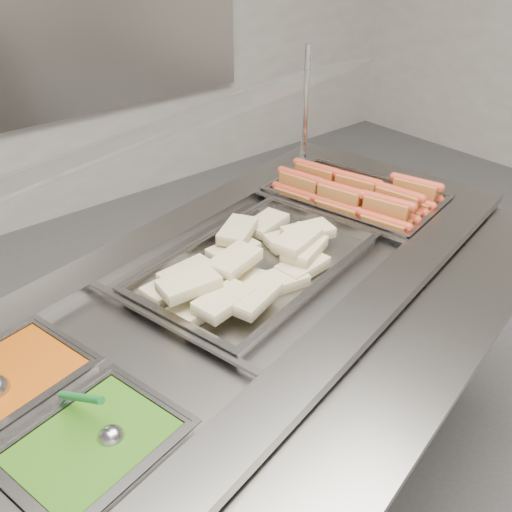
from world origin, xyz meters
TOP-DOWN VIEW (x-y plane):
  - steam_counter at (-0.10, 0.34)m, footprint 1.84×1.11m
  - tray_rail at (-0.00, -0.12)m, footprint 1.65×0.67m
  - sneeze_guard at (-0.14, 0.53)m, footprint 1.53×0.58m
  - pan_hotdogs at (0.46, 0.46)m, footprint 0.41×0.56m
  - pan_wraps at (-0.05, 0.35)m, footprint 0.68×0.49m
  - pan_beans at (-0.71, 0.34)m, footprint 0.31×0.27m
  - pan_peas at (-0.65, 0.08)m, footprint 0.31×0.27m
  - hotdogs_in_buns at (0.44, 0.44)m, footprint 0.37×0.50m
  - tortilla_wraps at (-0.08, 0.34)m, footprint 0.57×0.40m
  - serving_spoon at (-0.62, 0.08)m, footprint 0.06×0.17m

SIDE VIEW (x-z plane):
  - steam_counter at x=-0.10m, z-range 0.00..0.82m
  - tray_rail at x=0.00m, z-range 0.75..0.80m
  - pan_hotdogs at x=0.46m, z-range 0.74..0.83m
  - pan_beans at x=-0.71m, z-range 0.74..0.83m
  - pan_peas at x=-0.65m, z-range 0.74..0.83m
  - pan_wraps at x=-0.05m, z-range 0.76..0.83m
  - hotdogs_in_buns at x=0.44m, z-range 0.77..0.88m
  - serving_spoon at x=-0.62m, z-range 0.77..0.89m
  - tortilla_wraps at x=-0.08m, z-range 0.79..0.88m
  - sneeze_guard at x=-0.14m, z-range 0.95..1.35m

